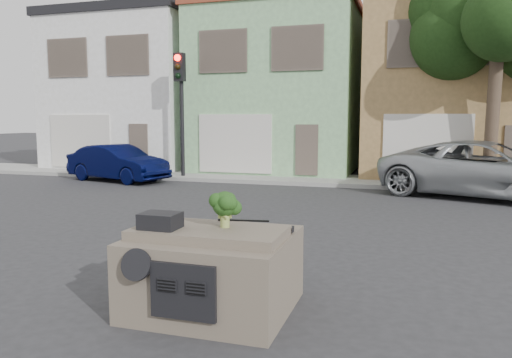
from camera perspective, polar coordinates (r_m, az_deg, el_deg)
The scene contains 13 objects.
ground_plane at distance 9.55m, azimuth 2.09°, elevation -8.24°, with size 120.00×120.00×0.00m, color #303033.
sidewalk at distance 19.69m, azimuth 10.18°, elevation -0.20°, with size 40.00×3.00×0.15m, color gray.
townhouse_white at distance 26.99m, azimuth -12.64°, elevation 9.54°, with size 7.20×8.20×7.55m, color white.
townhouse_mint at distance 24.16m, azimuth 3.22°, elevation 10.01°, with size 7.20×8.20×7.55m, color #8CC188.
townhouse_tan at distance 23.47m, azimuth 21.53°, elevation 9.62°, with size 7.20×8.20×7.55m, color #997747.
navy_sedan at distance 20.64m, azimuth -15.46°, elevation -0.22°, with size 1.53×4.38×1.44m, color #050932.
silver_pickup at distance 17.33m, azimuth 24.75°, elevation -1.96°, with size 2.98×6.45×1.79m, color #A4A8AB.
traffic_signal at distance 20.44m, azimuth -8.57°, elevation 7.05°, with size 0.40×0.40×5.10m, color black.
tree_near at distance 18.94m, azimuth 25.69°, elevation 11.61°, with size 4.40×4.00×8.50m, color #193411.
car_dashboard at distance 6.66m, azimuth -4.82°, elevation -10.05°, with size 2.00×1.80×1.12m, color #675B4D.
instrument_hump at distance 6.43m, azimuth -10.88°, elevation -4.70°, with size 0.48×0.38×0.20m, color black.
wiper_arm at distance 6.76m, azimuth -1.45°, elevation -4.76°, with size 0.70×0.03×0.02m, color black.
broccoli at distance 6.36m, azimuth -3.58°, elevation -3.44°, with size 0.39×0.39×0.47m, color #1A3812.
Camera 1 is at (2.42, -8.89, 2.51)m, focal length 35.00 mm.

